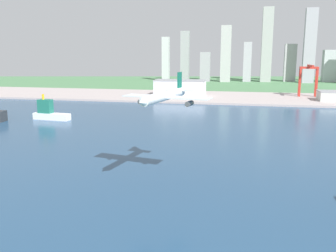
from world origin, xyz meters
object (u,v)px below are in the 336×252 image
Objects in this scene: airplane_landing at (164,96)px; ferry_boat at (49,112)px; port_crane_red at (309,74)px; warehouse_main at (180,88)px.

ferry_boat is (-142.34, 144.33, -34.52)m from airplane_landing.
port_crane_red is 176.58m from warehouse_main.
warehouse_main is (-173.32, -27.39, -19.81)m from port_crane_red.
port_crane_red is 0.62× the size of warehouse_main.
warehouse_main is (87.04, 199.29, 6.84)m from ferry_boat.
ferry_boat is 0.84× the size of port_crane_red.
warehouse_main is at bearing 66.41° from ferry_boat.
airplane_landing is 349.13m from warehouse_main.
airplane_landing is at bearing -107.65° from port_crane_red.
port_crane_red is at bearing 8.98° from warehouse_main.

